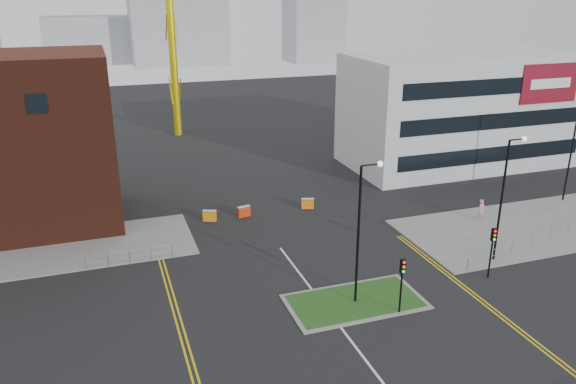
% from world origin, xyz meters
% --- Properties ---
extents(pavement_left, '(28.00, 8.00, 0.12)m').
position_xyz_m(pavement_left, '(-20.00, 22.00, 0.06)').
color(pavement_left, slate).
rests_on(pavement_left, ground).
extents(pavement_right, '(24.00, 10.00, 0.12)m').
position_xyz_m(pavement_right, '(22.00, 14.00, 0.06)').
color(pavement_right, slate).
rests_on(pavement_right, ground).
extents(island_kerb, '(8.60, 4.60, 0.08)m').
position_xyz_m(island_kerb, '(2.00, 8.00, 0.04)').
color(island_kerb, slate).
rests_on(island_kerb, ground).
extents(grass_island, '(8.00, 4.00, 0.12)m').
position_xyz_m(grass_island, '(2.00, 8.00, 0.06)').
color(grass_island, '#1F4B19').
rests_on(grass_island, ground).
extents(office_block, '(25.00, 12.20, 12.00)m').
position_xyz_m(office_block, '(26.01, 31.97, 6.00)').
color(office_block, silver).
rests_on(office_block, ground).
extents(streetlamp_island, '(1.46, 0.36, 9.18)m').
position_xyz_m(streetlamp_island, '(2.22, 8.00, 5.41)').
color(streetlamp_island, black).
rests_on(streetlamp_island, ground).
extents(streetlamp_right_near, '(1.46, 0.36, 9.18)m').
position_xyz_m(streetlamp_right_near, '(14.22, 10.00, 5.41)').
color(streetlamp_right_near, black).
rests_on(streetlamp_right_near, ground).
extents(streetlamp_right_far, '(1.46, 0.36, 9.18)m').
position_xyz_m(streetlamp_right_far, '(28.22, 18.00, 5.41)').
color(streetlamp_right_far, black).
rests_on(streetlamp_right_far, ground).
extents(traffic_light_island, '(0.28, 0.33, 3.65)m').
position_xyz_m(traffic_light_island, '(4.00, 5.98, 2.57)').
color(traffic_light_island, black).
rests_on(traffic_light_island, ground).
extents(traffic_light_right, '(0.28, 0.33, 3.65)m').
position_xyz_m(traffic_light_right, '(12.00, 7.98, 2.57)').
color(traffic_light_right, black).
rests_on(traffic_light_right, ground).
extents(railing_left, '(6.05, 0.05, 1.10)m').
position_xyz_m(railing_left, '(-11.00, 18.00, 0.74)').
color(railing_left, gray).
rests_on(railing_left, ground).
extents(railing_right, '(19.05, 5.05, 1.10)m').
position_xyz_m(railing_right, '(20.50, 11.50, 0.78)').
color(railing_right, gray).
rests_on(railing_right, ground).
extents(centre_line, '(0.15, 30.00, 0.01)m').
position_xyz_m(centre_line, '(0.00, 2.00, 0.01)').
color(centre_line, silver).
rests_on(centre_line, ground).
extents(yellow_left_a, '(0.12, 24.00, 0.01)m').
position_xyz_m(yellow_left_a, '(-9.00, 10.00, 0.01)').
color(yellow_left_a, gold).
rests_on(yellow_left_a, ground).
extents(yellow_left_b, '(0.12, 24.00, 0.01)m').
position_xyz_m(yellow_left_b, '(-8.70, 10.00, 0.01)').
color(yellow_left_b, gold).
rests_on(yellow_left_b, ground).
extents(yellow_right_a, '(0.12, 20.00, 0.01)m').
position_xyz_m(yellow_right_a, '(9.50, 6.00, 0.01)').
color(yellow_right_a, gold).
rests_on(yellow_right_a, ground).
extents(yellow_right_b, '(0.12, 20.00, 0.01)m').
position_xyz_m(yellow_right_b, '(9.80, 6.00, 0.01)').
color(yellow_right_b, gold).
rests_on(yellow_right_b, ground).
extents(skyline_b, '(24.00, 12.00, 16.00)m').
position_xyz_m(skyline_b, '(10.00, 130.00, 8.00)').
color(skyline_b, gray).
rests_on(skyline_b, ground).
extents(skyline_c, '(14.00, 12.00, 28.00)m').
position_xyz_m(skyline_c, '(45.00, 125.00, 14.00)').
color(skyline_c, gray).
rests_on(skyline_c, ground).
extents(skyline_d, '(30.00, 12.00, 12.00)m').
position_xyz_m(skyline_d, '(-8.00, 140.00, 6.00)').
color(skyline_d, gray).
rests_on(skyline_d, ground).
extents(pedestrian, '(0.78, 0.61, 1.88)m').
position_xyz_m(pedestrian, '(17.83, 16.61, 0.94)').
color(pedestrian, pink).
rests_on(pedestrian, ground).
extents(barrier_left, '(1.17, 0.59, 0.94)m').
position_xyz_m(barrier_left, '(-1.00, 24.00, 0.51)').
color(barrier_left, red).
rests_on(barrier_left, ground).
extents(barrier_mid, '(1.18, 0.76, 0.94)m').
position_xyz_m(barrier_mid, '(-4.00, 24.00, 0.51)').
color(barrier_mid, orange).
rests_on(barrier_mid, ground).
extents(barrier_right, '(1.17, 0.69, 0.93)m').
position_xyz_m(barrier_right, '(4.89, 24.00, 0.51)').
color(barrier_right, orange).
rests_on(barrier_right, ground).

